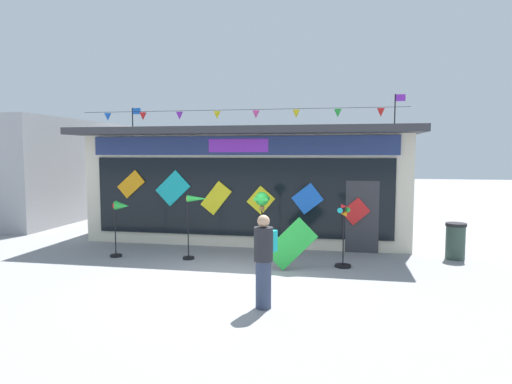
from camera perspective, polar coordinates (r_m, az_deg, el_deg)
The scene contains 10 objects.
ground_plane at distance 10.03m, azimuth -3.35°, elevation -10.98°, with size 80.00×80.00×0.00m, color gray.
kite_shop_building at distance 15.58m, azimuth 0.02°, elevation 1.37°, with size 10.13×6.41×4.68m.
wind_spinner_far_left at distance 12.30m, azimuth -16.93°, elevation -2.91°, with size 0.61×0.33×1.50m.
wind_spinner_left at distance 11.61m, azimuth -7.87°, elevation -2.80°, with size 0.68×0.30×1.68m.
wind_spinner_center_left at distance 11.09m, azimuth 0.76°, elevation -1.79°, with size 0.35×0.35×1.80m.
wind_spinner_center_right at distance 10.99m, azimuth 11.10°, elevation -5.79°, with size 0.39×0.39×1.55m.
person_near_camera at distance 7.99m, azimuth 1.03°, elevation -8.56°, with size 0.39×0.48×1.68m.
trash_bin at distance 12.76m, azimuth 24.15°, elevation -5.72°, with size 0.52×0.52×0.95m.
display_kite_on_ground at distance 10.56m, azimuth 4.50°, elevation -6.64°, with size 0.64×0.03×1.16m, color green.
neighbour_building at distance 21.85m, azimuth -28.39°, elevation 2.56°, with size 6.92×7.74×4.10m, color #99999E.
Camera 1 is at (2.35, -9.35, 2.77)m, focal length 31.27 mm.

